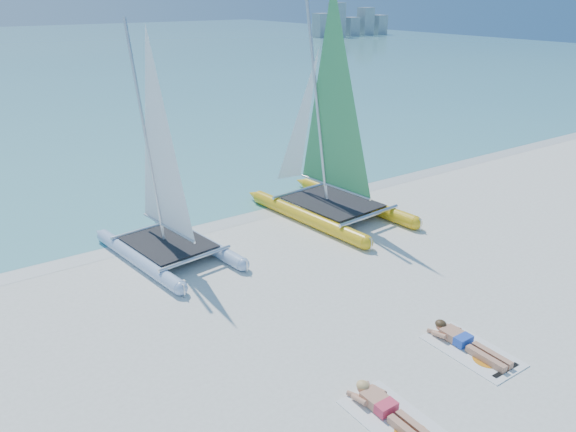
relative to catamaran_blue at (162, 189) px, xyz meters
name	(u,v)px	position (x,y,z in m)	size (l,w,h in m)	color
ground	(343,290)	(2.59, -4.16, -1.84)	(140.00, 140.00, 0.00)	white
wet_sand_strip	(228,218)	(2.59, 1.34, -1.83)	(140.00, 1.40, 0.01)	silver
distant_skyline	(350,23)	(56.30, 57.84, 0.10)	(14.00, 2.00, 5.00)	#99A0A8
catamaran_blue	(162,189)	(0.00, 0.00, 0.00)	(2.68, 4.74, 6.16)	#ACC5E2
catamaran_yellow	(322,141)	(5.32, 0.19, 0.45)	(3.01, 5.80, 7.27)	yellow
towel_a	(396,421)	(0.46, -8.00, -1.83)	(1.00, 1.85, 0.02)	white
sunbather_a	(388,409)	(0.46, -7.81, -1.72)	(0.37, 1.73, 0.26)	tan
towel_b	(472,351)	(3.07, -7.47, -1.83)	(1.00, 1.85, 0.02)	white
sunbather_b	(465,341)	(3.07, -7.28, -1.72)	(0.37, 1.73, 0.26)	tan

